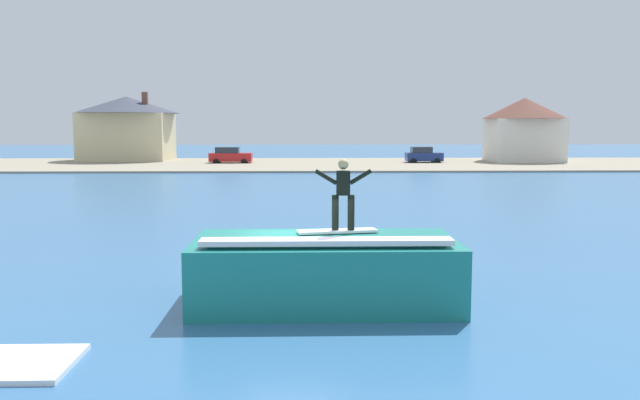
{
  "coord_description": "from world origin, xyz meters",
  "views": [
    {
      "loc": [
        0.05,
        -15.64,
        4.19
      ],
      "look_at": [
        0.58,
        4.17,
        1.96
      ],
      "focal_mm": 37.48,
      "sensor_mm": 36.0,
      "label": 1
    }
  ],
  "objects": [
    {
      "name": "ground_plane",
      "position": [
        0.0,
        0.0,
        0.0
      ],
      "size": [
        260.0,
        260.0,
        0.0
      ],
      "primitive_type": "plane",
      "color": "#336698"
    },
    {
      "name": "house_gabled_white",
      "position": [
        24.8,
        58.48,
        4.06
      ],
      "size": [
        9.22,
        9.22,
        7.22
      ],
      "color": "silver",
      "rests_on": "ground_plane"
    },
    {
      "name": "surfboard",
      "position": [
        0.86,
        -0.41,
        1.75
      ],
      "size": [
        1.9,
        0.75,
        0.06
      ],
      "color": "white",
      "rests_on": "wave_crest"
    },
    {
      "name": "wave_crest",
      "position": [
        0.58,
        -0.26,
        0.81
      ],
      "size": [
        6.12,
        3.25,
        1.72
      ],
      "color": "#1C7E73",
      "rests_on": "ground_plane"
    },
    {
      "name": "surfer",
      "position": [
        0.99,
        -0.46,
        2.7
      ],
      "size": [
        1.32,
        0.32,
        1.64
      ],
      "color": "black",
      "rests_on": "surfboard"
    },
    {
      "name": "house_with_chimney",
      "position": [
        -20.13,
        62.36,
        4.21
      ],
      "size": [
        11.95,
        11.95,
        7.92
      ],
      "color": "beige",
      "rests_on": "ground_plane"
    },
    {
      "name": "car_near_shore",
      "position": [
        -7.69,
        56.26,
        0.95
      ],
      "size": [
        4.54,
        2.3,
        1.86
      ],
      "color": "red",
      "rests_on": "ground_plane"
    },
    {
      "name": "car_far_shore",
      "position": [
        13.23,
        56.58,
        0.95
      ],
      "size": [
        3.93,
        2.25,
        1.86
      ],
      "color": "navy",
      "rests_on": "ground_plane"
    },
    {
      "name": "shoreline_bank",
      "position": [
        0.0,
        54.86,
        0.09
      ],
      "size": [
        120.0,
        23.45,
        0.17
      ],
      "color": "gray",
      "rests_on": "ground_plane"
    }
  ]
}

